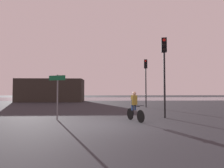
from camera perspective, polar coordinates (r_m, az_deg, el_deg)
The scene contains 7 objects.
ground_plane at distance 8.69m, azimuth -1.95°, elevation -13.27°, with size 120.00×120.00×0.00m, color #28282D.
water_strip at distance 37.95m, azimuth -2.32°, elevation -4.82°, with size 80.00×16.00×0.01m, color slate.
distant_building at distance 29.15m, azimuth -19.21°, elevation -1.98°, with size 9.90×4.00×3.53m, color #2D2823.
traffic_light_near_right at distance 11.43m, azimuth 16.69°, elevation 6.73°, with size 0.37×0.39×4.98m.
traffic_light_far_right at distance 18.23m, azimuth 10.97°, elevation 3.14°, with size 0.38×0.40×4.89m.
direction_sign_post at distance 10.55m, azimuth -17.44°, elevation -1.96°, with size 1.03×0.43×2.60m.
cyclist at distance 9.80m, azimuth 7.35°, elevation -7.16°, with size 0.75×1.59×1.62m.
Camera 1 is at (-0.07, -8.53, 1.65)m, focal length 28.00 mm.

